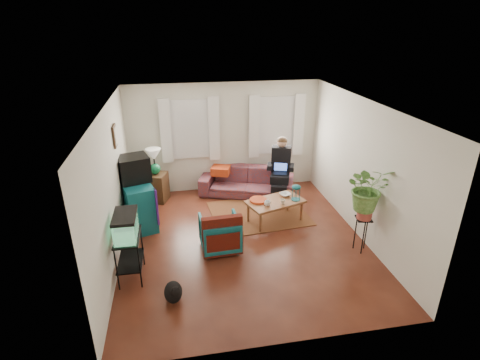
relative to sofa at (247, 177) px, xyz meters
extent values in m
cube|color=#4F2B14|center=(-0.46, -2.05, -0.43)|extent=(4.50, 5.00, 0.01)
cube|color=white|center=(-0.46, -2.05, 2.17)|extent=(4.50, 5.00, 0.01)
cube|color=silver|center=(-0.46, 0.45, 0.87)|extent=(4.50, 0.01, 2.60)
cube|color=silver|center=(-0.46, -4.55, 0.87)|extent=(4.50, 0.01, 2.60)
cube|color=silver|center=(-2.71, -2.05, 0.87)|extent=(0.01, 5.00, 2.60)
cube|color=silver|center=(1.79, -2.05, 0.87)|extent=(0.01, 5.00, 2.60)
cube|color=white|center=(-1.26, 0.43, 1.12)|extent=(1.08, 0.04, 1.38)
cube|color=white|center=(0.79, 0.43, 1.12)|extent=(1.08, 0.04, 1.38)
cube|color=white|center=(-1.26, 0.35, 1.12)|extent=(1.36, 0.06, 1.50)
cube|color=white|center=(0.79, 0.35, 1.12)|extent=(1.36, 0.06, 1.50)
cube|color=#3D2616|center=(-2.68, -1.20, 1.52)|extent=(0.04, 0.32, 0.40)
cube|color=#612B1B|center=(0.06, -1.03, -0.42)|extent=(2.14, 1.78, 0.01)
imported|color=brown|center=(0.00, 0.00, 0.00)|extent=(2.35, 1.54, 0.86)
cube|color=#3F2017|center=(-2.11, 0.03, -0.10)|extent=(0.58, 0.58, 0.66)
cube|color=#11636A|center=(-2.45, -1.05, 0.04)|extent=(0.81, 1.16, 0.94)
cube|color=black|center=(-2.46, -0.94, 0.77)|extent=(0.71, 0.67, 0.50)
cube|color=black|center=(-2.46, -2.77, -0.05)|extent=(0.39, 0.69, 0.77)
cube|color=#7FD899|center=(-2.46, -2.77, 0.54)|extent=(0.35, 0.63, 0.40)
ellipsoid|color=black|center=(-1.80, -3.46, -0.25)|extent=(0.37, 0.47, 0.35)
imported|color=navy|center=(-0.94, -2.20, -0.08)|extent=(0.72, 0.68, 0.70)
cube|color=#9E0A0A|center=(-0.92, -2.48, 0.07)|extent=(0.72, 0.20, 0.58)
cube|color=brown|center=(0.32, -1.41, -0.19)|extent=(1.29, 0.96, 0.48)
imported|color=white|center=(0.10, -1.59, 0.10)|extent=(0.16, 0.16, 0.10)
imported|color=beige|center=(0.43, -1.57, 0.10)|extent=(0.13, 0.13, 0.10)
imported|color=white|center=(0.58, -1.21, 0.07)|extent=(0.29, 0.29, 0.06)
cylinder|color=#B21414|center=(-0.03, -1.36, 0.07)|extent=(0.45, 0.45, 0.04)
cube|color=black|center=(1.57, -2.72, -0.10)|extent=(0.33, 0.33, 0.66)
imported|color=#599947|center=(1.57, -2.72, 0.69)|extent=(0.87, 0.79, 0.84)
camera|label=1|loc=(-1.61, -8.03, 3.48)|focal=28.00mm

